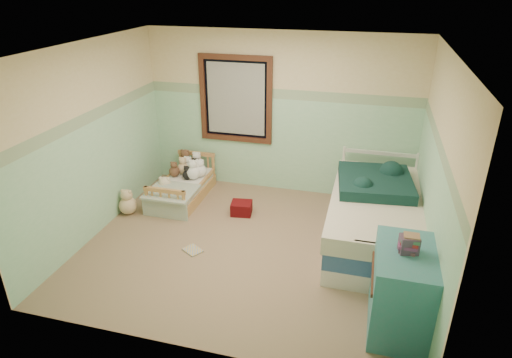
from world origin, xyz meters
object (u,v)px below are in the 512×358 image
(toddler_bed_frame, at_px, (183,193))
(twin_bed_frame, at_px, (373,234))
(floor_book, at_px, (193,250))
(dresser, at_px, (401,290))
(plush_floor_cream, at_px, (166,193))
(red_pillow, at_px, (241,208))
(plush_floor_tan, at_px, (128,205))

(toddler_bed_frame, relative_size, twin_bed_frame, 0.58)
(floor_book, bearing_deg, dresser, 16.29)
(plush_floor_cream, relative_size, red_pillow, 0.93)
(toddler_bed_frame, relative_size, dresser, 1.46)
(floor_book, bearing_deg, plush_floor_cream, 160.14)
(red_pillow, bearing_deg, twin_bed_frame, -8.23)
(plush_floor_cream, relative_size, floor_book, 1.18)
(plush_floor_cream, distance_m, plush_floor_tan, 0.62)
(red_pillow, xyz_separation_m, floor_book, (-0.33, -1.09, -0.08))
(red_pillow, bearing_deg, plush_floor_cream, 176.02)
(dresser, xyz_separation_m, red_pillow, (-2.15, 1.79, -0.35))
(dresser, height_order, floor_book, dresser)
(toddler_bed_frame, distance_m, twin_bed_frame, 2.97)
(plush_floor_cream, xyz_separation_m, plush_floor_tan, (-0.36, -0.51, -0.01))
(dresser, relative_size, floor_book, 3.76)
(dresser, relative_size, red_pillow, 2.97)
(toddler_bed_frame, relative_size, floor_book, 5.48)
(dresser, xyz_separation_m, floor_book, (-2.48, 0.69, -0.43))
(toddler_bed_frame, distance_m, plush_floor_cream, 0.28)
(plush_floor_cream, height_order, plush_floor_tan, plush_floor_cream)
(plush_floor_cream, distance_m, dresser, 3.90)
(twin_bed_frame, height_order, dresser, dresser)
(dresser, bearing_deg, twin_bed_frame, 99.96)
(toddler_bed_frame, xyz_separation_m, floor_book, (0.71, -1.34, -0.07))
(twin_bed_frame, bearing_deg, red_pillow, 171.77)
(toddler_bed_frame, bearing_deg, red_pillow, -13.61)
(plush_floor_tan, distance_m, dresser, 4.02)
(twin_bed_frame, distance_m, red_pillow, 1.91)
(floor_book, bearing_deg, toddler_bed_frame, 149.74)
(red_pillow, bearing_deg, floor_book, -106.61)
(floor_book, bearing_deg, twin_bed_frame, 52.25)
(toddler_bed_frame, bearing_deg, plush_floor_cream, -143.53)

